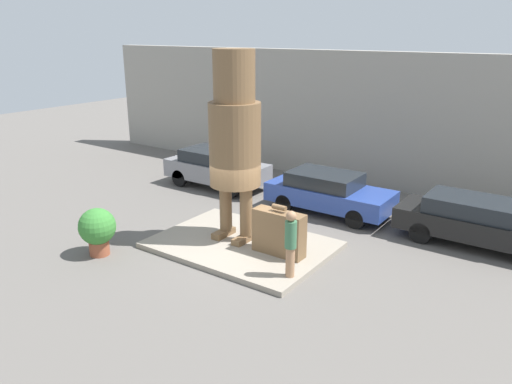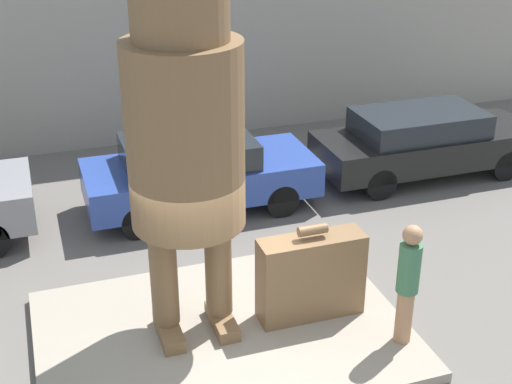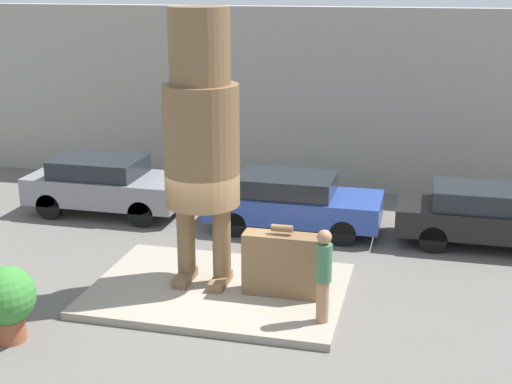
{
  "view_description": "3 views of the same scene",
  "coord_description": "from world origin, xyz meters",
  "px_view_note": "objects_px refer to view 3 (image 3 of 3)",
  "views": [
    {
      "loc": [
        8.22,
        -10.99,
        6.21
      ],
      "look_at": [
        0.7,
        -0.26,
        1.94
      ],
      "focal_mm": 35.0,
      "sensor_mm": 36.0,
      "label": 1
    },
    {
      "loc": [
        -2.2,
        -8.02,
        6.27
      ],
      "look_at": [
        0.6,
        0.29,
        2.1
      ],
      "focal_mm": 50.0,
      "sensor_mm": 36.0,
      "label": 2
    },
    {
      "loc": [
        3.95,
        -12.88,
        6.27
      ],
      "look_at": [
        0.75,
        0.14,
        2.2
      ],
      "focal_mm": 50.0,
      "sensor_mm": 36.0,
      "label": 3
    }
  ],
  "objects_px": {
    "giant_suitcase": "(282,264)",
    "parked_car_grey": "(105,184)",
    "tourist": "(323,272)",
    "parked_car_black": "(495,215)",
    "statue_figure": "(201,128)",
    "parked_car_blue": "(292,201)",
    "planter_pot": "(6,299)"
  },
  "relations": [
    {
      "from": "giant_suitcase",
      "to": "statue_figure",
      "type": "bearing_deg",
      "value": 172.35
    },
    {
      "from": "parked_car_blue",
      "to": "parked_car_black",
      "type": "distance_m",
      "value": 4.95
    },
    {
      "from": "tourist",
      "to": "parked_car_grey",
      "type": "xyz_separation_m",
      "value": [
        -6.8,
        5.3,
        -0.3
      ]
    },
    {
      "from": "tourist",
      "to": "parked_car_black",
      "type": "bearing_deg",
      "value": 56.96
    },
    {
      "from": "giant_suitcase",
      "to": "parked_car_black",
      "type": "relative_size",
      "value": 0.32
    },
    {
      "from": "giant_suitcase",
      "to": "parked_car_grey",
      "type": "xyz_separation_m",
      "value": [
        -5.83,
        4.31,
        0.04
      ]
    },
    {
      "from": "parked_car_black",
      "to": "giant_suitcase",
      "type": "bearing_deg",
      "value": -136.01
    },
    {
      "from": "parked_car_blue",
      "to": "planter_pot",
      "type": "bearing_deg",
      "value": -118.71
    },
    {
      "from": "parked_car_grey",
      "to": "parked_car_blue",
      "type": "height_order",
      "value": "parked_car_grey"
    },
    {
      "from": "statue_figure",
      "to": "parked_car_blue",
      "type": "height_order",
      "value": "statue_figure"
    },
    {
      "from": "planter_pot",
      "to": "parked_car_blue",
      "type": "bearing_deg",
      "value": 61.29
    },
    {
      "from": "parked_car_blue",
      "to": "parked_car_black",
      "type": "bearing_deg",
      "value": 0.23
    },
    {
      "from": "parked_car_grey",
      "to": "giant_suitcase",
      "type": "bearing_deg",
      "value": -36.49
    },
    {
      "from": "giant_suitcase",
      "to": "planter_pot",
      "type": "distance_m",
      "value": 5.19
    },
    {
      "from": "statue_figure",
      "to": "tourist",
      "type": "xyz_separation_m",
      "value": [
        2.67,
        -1.22,
        -2.28
      ]
    },
    {
      "from": "planter_pot",
      "to": "statue_figure",
      "type": "bearing_deg",
      "value": 47.73
    },
    {
      "from": "statue_figure",
      "to": "planter_pot",
      "type": "relative_size",
      "value": 3.97
    },
    {
      "from": "tourist",
      "to": "parked_car_blue",
      "type": "bearing_deg",
      "value": 106.96
    },
    {
      "from": "parked_car_grey",
      "to": "statue_figure",
      "type": "bearing_deg",
      "value": -44.63
    },
    {
      "from": "parked_car_grey",
      "to": "parked_car_black",
      "type": "height_order",
      "value": "parked_car_grey"
    },
    {
      "from": "tourist",
      "to": "parked_car_grey",
      "type": "distance_m",
      "value": 8.63
    },
    {
      "from": "tourist",
      "to": "planter_pot",
      "type": "relative_size",
      "value": 1.27
    },
    {
      "from": "parked_car_grey",
      "to": "parked_car_black",
      "type": "distance_m",
      "value": 10.18
    },
    {
      "from": "planter_pot",
      "to": "giant_suitcase",
      "type": "bearing_deg",
      "value": 32.03
    },
    {
      "from": "parked_car_black",
      "to": "planter_pot",
      "type": "bearing_deg",
      "value": -141.53
    },
    {
      "from": "giant_suitcase",
      "to": "parked_car_grey",
      "type": "height_order",
      "value": "giant_suitcase"
    },
    {
      "from": "giant_suitcase",
      "to": "tourist",
      "type": "xyz_separation_m",
      "value": [
        0.98,
        -0.99,
        0.34
      ]
    },
    {
      "from": "giant_suitcase",
      "to": "parked_car_grey",
      "type": "bearing_deg",
      "value": 143.51
    },
    {
      "from": "statue_figure",
      "to": "parked_car_grey",
      "type": "xyz_separation_m",
      "value": [
        -4.14,
        4.08,
        -2.58
      ]
    },
    {
      "from": "parked_car_blue",
      "to": "planter_pot",
      "type": "relative_size",
      "value": 3.13
    },
    {
      "from": "giant_suitcase",
      "to": "planter_pot",
      "type": "relative_size",
      "value": 1.09
    },
    {
      "from": "statue_figure",
      "to": "parked_car_black",
      "type": "bearing_deg",
      "value": 33.33
    }
  ]
}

